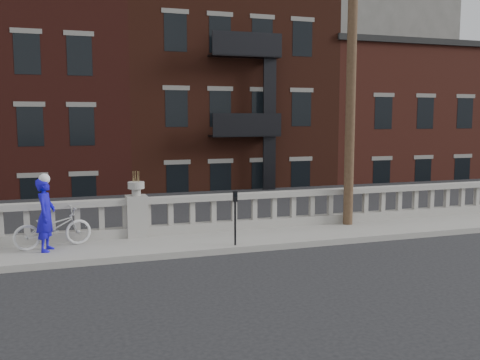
% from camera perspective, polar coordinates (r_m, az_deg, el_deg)
% --- Properties ---
extents(ground, '(120.00, 120.00, 0.00)m').
position_cam_1_polar(ground, '(10.96, -8.08, -11.03)').
color(ground, black).
rests_on(ground, ground).
extents(sidewalk, '(32.00, 2.20, 0.15)m').
position_cam_1_polar(sidewalk, '(13.79, -10.37, -7.04)').
color(sidewalk, gray).
rests_on(sidewalk, ground).
extents(balustrade, '(28.00, 0.34, 1.03)m').
position_cam_1_polar(balustrade, '(14.59, -10.95, -4.02)').
color(balustrade, gray).
rests_on(balustrade, sidewalk).
extents(planter_pedestal, '(0.55, 0.55, 1.76)m').
position_cam_1_polar(planter_pedestal, '(14.56, -10.97, -3.28)').
color(planter_pedestal, gray).
rests_on(planter_pedestal, sidewalk).
extents(lower_level, '(80.00, 44.00, 20.80)m').
position_cam_1_polar(lower_level, '(33.41, -14.44, 5.31)').
color(lower_level, '#605E59').
rests_on(lower_level, ground).
extents(utility_pole, '(1.60, 0.28, 10.00)m').
position_cam_1_polar(utility_pole, '(16.15, 11.84, 13.36)').
color(utility_pole, '#422D1E').
rests_on(utility_pole, sidewalk).
extents(parking_meter_e, '(0.10, 0.09, 1.36)m').
position_cam_1_polar(parking_meter_e, '(13.27, -0.52, -3.41)').
color(parking_meter_e, black).
rests_on(parking_meter_e, sidewalk).
extents(bicycle, '(1.96, 1.08, 0.98)m').
position_cam_1_polar(bicycle, '(13.90, -19.35, -4.83)').
color(bicycle, silver).
rests_on(bicycle, sidewalk).
extents(cyclist, '(0.57, 0.72, 1.75)m').
position_cam_1_polar(cyclist, '(13.52, -20.00, -3.50)').
color(cyclist, '#150CC2').
rests_on(cyclist, sidewalk).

